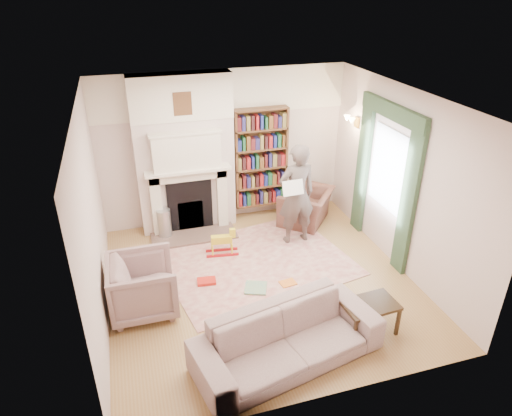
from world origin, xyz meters
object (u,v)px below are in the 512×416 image
object	(u,v)px
paraffin_heater	(165,224)
man_reading	(297,195)
sofa	(288,339)
rocking_horse	(222,242)
coffee_table	(368,317)
armchair_left	(143,286)
armchair_reading	(306,206)
bookcase	(261,158)

from	to	relation	value
paraffin_heater	man_reading	bearing A→B (deg)	-19.23
sofa	rocking_horse	distance (m)	2.54
man_reading	rocking_horse	size ratio (longest dim) A/B	3.32
coffee_table	armchair_left	bearing A→B (deg)	151.45
armchair_reading	armchair_left	size ratio (longest dim) A/B	1.08
man_reading	coffee_table	bearing A→B (deg)	88.88
armchair_reading	man_reading	size ratio (longest dim) A/B	0.55
armchair_left	sofa	bearing A→B (deg)	-132.09
man_reading	rocking_horse	bearing A→B (deg)	0.01
rocking_horse	sofa	bearing A→B (deg)	-77.00
armchair_left	coffee_table	distance (m)	3.05
sofa	man_reading	bearing A→B (deg)	54.80
bookcase	sofa	size ratio (longest dim) A/B	0.81
armchair_reading	armchair_left	bearing A→B (deg)	-20.54
armchair_left	paraffin_heater	world-z (taller)	armchair_left
man_reading	paraffin_heater	distance (m)	2.39
armchair_reading	coffee_table	bearing A→B (deg)	33.30
bookcase	paraffin_heater	bearing A→B (deg)	-169.10
bookcase	sofa	xyz separation A→B (m)	(-0.81, -3.73, -0.84)
sofa	man_reading	distance (m)	2.88
sofa	paraffin_heater	size ratio (longest dim) A/B	4.16
sofa	armchair_left	bearing A→B (deg)	125.14
bookcase	sofa	bearing A→B (deg)	-102.29
armchair_left	coffee_table	bearing A→B (deg)	-114.28
rocking_horse	armchair_left	bearing A→B (deg)	-133.37
armchair_reading	armchair_left	world-z (taller)	armchair_left
armchair_reading	sofa	bearing A→B (deg)	14.31
sofa	bookcase	bearing A→B (deg)	65.43
rocking_horse	coffee_table	bearing A→B (deg)	-51.19
armchair_reading	paraffin_heater	xyz separation A→B (m)	(-2.63, 0.16, -0.04)
armchair_left	paraffin_heater	xyz separation A→B (m)	(0.50, 1.92, -0.14)
bookcase	coffee_table	world-z (taller)	bookcase
armchair_reading	rocking_horse	distance (m)	1.91
armchair_reading	armchair_left	xyz separation A→B (m)	(-3.13, -1.76, 0.09)
sofa	rocking_horse	xyz separation A→B (m)	(-0.23, 2.53, -0.10)
sofa	rocking_horse	size ratio (longest dim) A/B	4.25
armchair_reading	rocking_horse	bearing A→B (deg)	-29.17
armchair_left	paraffin_heater	distance (m)	1.99
bookcase	sofa	world-z (taller)	bookcase
coffee_table	rocking_horse	bearing A→B (deg)	117.27
bookcase	armchair_reading	xyz separation A→B (m)	(0.74, -0.52, -0.86)
armchair_reading	sofa	xyz separation A→B (m)	(-1.55, -3.21, 0.02)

